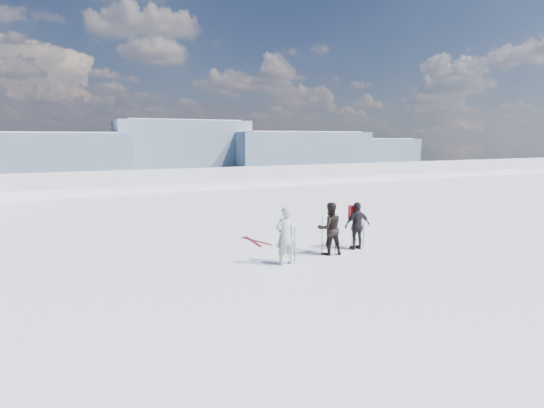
# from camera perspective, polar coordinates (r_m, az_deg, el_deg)

# --- Properties ---
(lake_basin) EXTENTS (820.00, 820.00, 71.62)m
(lake_basin) POSITION_cam_1_polar(r_m,az_deg,el_deg) (41.47, -13.62, -5.88)
(lake_basin) COLOR white
(lake_basin) RESTS_ON ground
(far_mountain_range) EXTENTS (770.00, 110.00, 53.00)m
(far_mountain_range) POSITION_cam_1_polar(r_m,az_deg,el_deg) (465.84, -20.20, 7.01)
(far_mountain_range) COLOR slate
(far_mountain_range) RESTS_ON ground
(skier_grey) EXTENTS (0.69, 0.47, 1.83)m
(skier_grey) POSITION_cam_1_polar(r_m,az_deg,el_deg) (13.14, 1.79, -4.28)
(skier_grey) COLOR #A0A5AF
(skier_grey) RESTS_ON ground
(skier_dark) EXTENTS (0.98, 0.83, 1.78)m
(skier_dark) POSITION_cam_1_polar(r_m,az_deg,el_deg) (14.39, 7.76, -3.29)
(skier_dark) COLOR black
(skier_dark) RESTS_ON ground
(skier_pack) EXTENTS (1.01, 0.47, 1.69)m
(skier_pack) POSITION_cam_1_polar(r_m,az_deg,el_deg) (15.23, 11.40, -2.88)
(skier_pack) COLOR black
(skier_pack) RESTS_ON ground
(backpack) EXTENTS (0.37, 0.22, 0.49)m
(backpack) POSITION_cam_1_polar(r_m,az_deg,el_deg) (15.26, 11.02, 1.31)
(backpack) COLOR red
(backpack) RESTS_ON skier_pack
(ski_poles) EXTENTS (3.60, 0.65, 1.36)m
(ski_poles) POSITION_cam_1_polar(r_m,az_deg,el_deg) (14.25, 7.41, -4.48)
(ski_poles) COLOR black
(ski_poles) RESTS_ON ground
(skis_loose) EXTENTS (0.66, 1.70, 0.03)m
(skis_loose) POSITION_cam_1_polar(r_m,az_deg,el_deg) (16.21, -2.37, -5.01)
(skis_loose) COLOR black
(skis_loose) RESTS_ON ground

